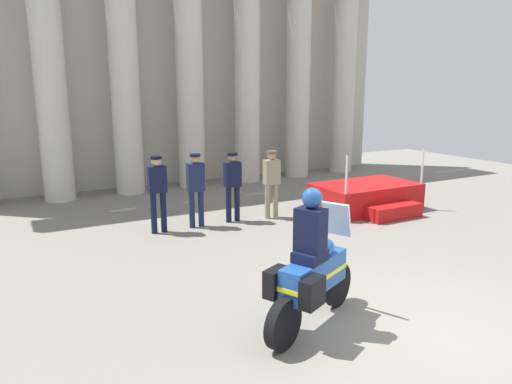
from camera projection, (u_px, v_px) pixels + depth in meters
The scene contains 8 objects.
ground_plane at pixel (432, 334), 6.12m from camera, with size 28.00×28.00×0.00m, color gray.
colonnade_backdrop at pixel (184, 58), 14.85m from camera, with size 15.58×1.68×7.74m.
reviewing_stand at pixel (367, 197), 12.28m from camera, with size 2.63×2.08×1.59m.
officer_in_row_0 at pixel (158, 188), 10.19m from camera, with size 0.40×0.25×1.69m.
officer_in_row_1 at pixel (196, 184), 10.62m from camera, with size 0.40×0.25×1.69m.
officer_in_row_2 at pixel (233, 181), 11.05m from camera, with size 0.40×0.25×1.65m.
officer_in_row_3 at pixel (272, 179), 11.39m from camera, with size 0.40×0.25×1.65m.
motorcycle_with_rider at pixel (311, 271), 6.12m from camera, with size 1.94×1.10×1.90m.
Camera 1 is at (-4.66, -3.82, 3.11)m, focal length 33.19 mm.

